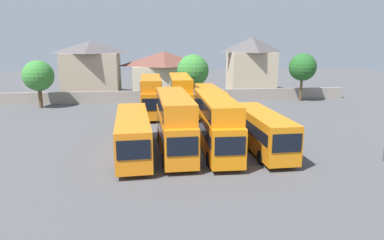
{
  "coord_description": "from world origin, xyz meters",
  "views": [
    {
      "loc": [
        -3.78,
        -27.44,
        9.14
      ],
      "look_at": [
        0.0,
        3.0,
        2.13
      ],
      "focal_mm": 31.97,
      "sensor_mm": 36.0,
      "label": 1
    }
  ],
  "objects_px": {
    "house_terrace_right": "(251,64)",
    "bus_4": "(262,129)",
    "tree_right_of_lot": "(193,71)",
    "bus_7": "(210,99)",
    "tree_left_of_lot": "(38,76)",
    "house_terrace_left": "(92,68)",
    "bus_3": "(216,121)",
    "bus_5": "(151,94)",
    "bus_1": "(133,132)",
    "bus_6": "(180,93)",
    "bus_2": "(175,120)",
    "house_terrace_centre": "(164,72)",
    "tree_behind_wall": "(303,67)"
  },
  "relations": [
    {
      "from": "bus_7",
      "to": "tree_left_of_lot",
      "type": "distance_m",
      "value": 24.34
    },
    {
      "from": "bus_5",
      "to": "house_terrace_right",
      "type": "bearing_deg",
      "value": 136.11
    },
    {
      "from": "bus_1",
      "to": "house_terrace_right",
      "type": "relative_size",
      "value": 1.15
    },
    {
      "from": "house_terrace_centre",
      "to": "tree_left_of_lot",
      "type": "xyz_separation_m",
      "value": [
        -17.99,
        -11.3,
        0.67
      ]
    },
    {
      "from": "house_terrace_centre",
      "to": "bus_7",
      "type": "bearing_deg",
      "value": -74.84
    },
    {
      "from": "bus_5",
      "to": "house_terrace_left",
      "type": "distance_m",
      "value": 20.82
    },
    {
      "from": "bus_5",
      "to": "bus_6",
      "type": "bearing_deg",
      "value": 94.38
    },
    {
      "from": "bus_6",
      "to": "bus_1",
      "type": "bearing_deg",
      "value": -16.96
    },
    {
      "from": "house_terrace_right",
      "to": "tree_behind_wall",
      "type": "relative_size",
      "value": 1.35
    },
    {
      "from": "bus_6",
      "to": "tree_behind_wall",
      "type": "distance_m",
      "value": 21.37
    },
    {
      "from": "bus_7",
      "to": "tree_left_of_lot",
      "type": "xyz_separation_m",
      "value": [
        -23.05,
        7.37,
        2.58
      ]
    },
    {
      "from": "tree_right_of_lot",
      "to": "bus_3",
      "type": "bearing_deg",
      "value": -93.27
    },
    {
      "from": "bus_3",
      "to": "house_terrace_right",
      "type": "xyz_separation_m",
      "value": [
        13.58,
        35.32,
        2.47
      ]
    },
    {
      "from": "tree_left_of_lot",
      "to": "house_terrace_left",
      "type": "bearing_deg",
      "value": 63.97
    },
    {
      "from": "house_terrace_left",
      "to": "tree_left_of_lot",
      "type": "xyz_separation_m",
      "value": [
        -5.5,
        -11.27,
        -0.24
      ]
    },
    {
      "from": "bus_5",
      "to": "bus_7",
      "type": "xyz_separation_m",
      "value": [
        7.49,
        -0.53,
        -0.79
      ]
    },
    {
      "from": "bus_1",
      "to": "bus_6",
      "type": "relative_size",
      "value": 1.05
    },
    {
      "from": "bus_3",
      "to": "bus_7",
      "type": "relative_size",
      "value": 1.02
    },
    {
      "from": "house_terrace_left",
      "to": "tree_left_of_lot",
      "type": "bearing_deg",
      "value": -116.03
    },
    {
      "from": "bus_4",
      "to": "bus_5",
      "type": "xyz_separation_m",
      "value": [
        -9.23,
        16.11,
        0.82
      ]
    },
    {
      "from": "bus_2",
      "to": "bus_4",
      "type": "distance_m",
      "value": 7.46
    },
    {
      "from": "bus_1",
      "to": "bus_4",
      "type": "relative_size",
      "value": 1.12
    },
    {
      "from": "bus_4",
      "to": "bus_7",
      "type": "bearing_deg",
      "value": -174.74
    },
    {
      "from": "house_terrace_right",
      "to": "bus_4",
      "type": "bearing_deg",
      "value": -105.13
    },
    {
      "from": "bus_7",
      "to": "house_terrace_left",
      "type": "relative_size",
      "value": 1.13
    },
    {
      "from": "bus_4",
      "to": "house_terrace_right",
      "type": "height_order",
      "value": "house_terrace_right"
    },
    {
      "from": "tree_left_of_lot",
      "to": "tree_behind_wall",
      "type": "bearing_deg",
      "value": 1.46
    },
    {
      "from": "bus_3",
      "to": "house_terrace_right",
      "type": "bearing_deg",
      "value": 160.0
    },
    {
      "from": "bus_1",
      "to": "bus_2",
      "type": "relative_size",
      "value": 1.07
    },
    {
      "from": "house_terrace_right",
      "to": "bus_7",
      "type": "bearing_deg",
      "value": -119.45
    },
    {
      "from": "house_terrace_right",
      "to": "house_terrace_left",
      "type": "bearing_deg",
      "value": -176.9
    },
    {
      "from": "bus_6",
      "to": "house_terrace_right",
      "type": "bearing_deg",
      "value": 143.52
    },
    {
      "from": "bus_3",
      "to": "bus_5",
      "type": "distance_m",
      "value": 16.51
    },
    {
      "from": "bus_3",
      "to": "bus_6",
      "type": "bearing_deg",
      "value": -173.27
    },
    {
      "from": "house_terrace_left",
      "to": "tree_behind_wall",
      "type": "xyz_separation_m",
      "value": [
        33.62,
        -10.27,
        0.55
      ]
    },
    {
      "from": "tree_behind_wall",
      "to": "house_terrace_centre",
      "type": "bearing_deg",
      "value": 154.01
    },
    {
      "from": "house_terrace_right",
      "to": "tree_right_of_lot",
      "type": "relative_size",
      "value": 1.4
    },
    {
      "from": "tree_right_of_lot",
      "to": "tree_behind_wall",
      "type": "bearing_deg",
      "value": -15.13
    },
    {
      "from": "tree_left_of_lot",
      "to": "tree_behind_wall",
      "type": "relative_size",
      "value": 0.9
    },
    {
      "from": "house_terrace_right",
      "to": "tree_right_of_lot",
      "type": "bearing_deg",
      "value": -148.52
    },
    {
      "from": "tree_behind_wall",
      "to": "bus_1",
      "type": "bearing_deg",
      "value": -136.88
    },
    {
      "from": "house_terrace_left",
      "to": "house_terrace_centre",
      "type": "height_order",
      "value": "house_terrace_left"
    },
    {
      "from": "house_terrace_left",
      "to": "tree_left_of_lot",
      "type": "distance_m",
      "value": 12.54
    },
    {
      "from": "bus_1",
      "to": "bus_4",
      "type": "bearing_deg",
      "value": 84.92
    },
    {
      "from": "bus_4",
      "to": "house_terrace_centre",
      "type": "distance_m",
      "value": 34.97
    },
    {
      "from": "bus_6",
      "to": "tree_right_of_lot",
      "type": "bearing_deg",
      "value": 166.76
    },
    {
      "from": "bus_2",
      "to": "tree_behind_wall",
      "type": "bearing_deg",
      "value": 135.82
    },
    {
      "from": "tree_left_of_lot",
      "to": "tree_right_of_lot",
      "type": "bearing_deg",
      "value": 13.75
    },
    {
      "from": "bus_3",
      "to": "house_terrace_right",
      "type": "distance_m",
      "value": 37.92
    },
    {
      "from": "tree_left_of_lot",
      "to": "bus_1",
      "type": "bearing_deg",
      "value": -58.34
    }
  ]
}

